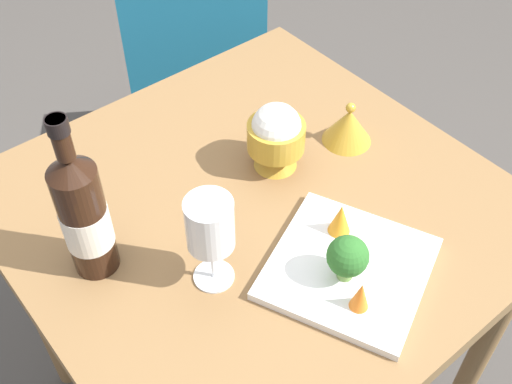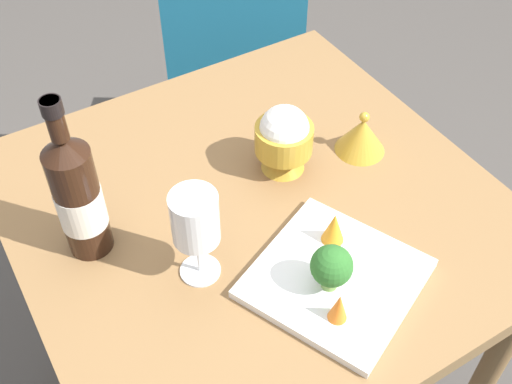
# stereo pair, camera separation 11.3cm
# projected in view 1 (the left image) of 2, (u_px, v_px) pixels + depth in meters

# --- Properties ---
(dining_table) EXTENTS (0.85, 0.85, 0.75)m
(dining_table) POSITION_uv_depth(u_px,v_px,m) (256.00, 236.00, 1.22)
(dining_table) COLOR olive
(dining_table) RESTS_ON ground_plane
(chair_by_wall) EXTENTS (0.55, 0.55, 0.85)m
(chair_by_wall) POSITION_uv_depth(u_px,v_px,m) (196.00, 54.00, 1.88)
(chair_by_wall) COLOR teal
(chair_by_wall) RESTS_ON ground_plane
(wine_bottle) EXTENTS (0.08, 0.08, 0.31)m
(wine_bottle) POSITION_uv_depth(u_px,v_px,m) (84.00, 214.00, 0.97)
(wine_bottle) COLOR black
(wine_bottle) RESTS_ON dining_table
(wine_glass) EXTENTS (0.08, 0.08, 0.18)m
(wine_glass) POSITION_uv_depth(u_px,v_px,m) (210.00, 226.00, 0.95)
(wine_glass) COLOR white
(wine_glass) RESTS_ON dining_table
(rice_bowl) EXTENTS (0.11, 0.11, 0.14)m
(rice_bowl) POSITION_uv_depth(u_px,v_px,m) (276.00, 136.00, 1.17)
(rice_bowl) COLOR gold
(rice_bowl) RESTS_ON dining_table
(rice_bowl_lid) EXTENTS (0.10, 0.10, 0.09)m
(rice_bowl_lid) POSITION_uv_depth(u_px,v_px,m) (348.00, 126.00, 1.25)
(rice_bowl_lid) COLOR gold
(rice_bowl_lid) RESTS_ON dining_table
(serving_plate) EXTENTS (0.33, 0.33, 0.02)m
(serving_plate) POSITION_uv_depth(u_px,v_px,m) (349.00, 268.00, 1.04)
(serving_plate) COLOR white
(serving_plate) RESTS_ON dining_table
(broccoli_floret) EXTENTS (0.07, 0.07, 0.09)m
(broccoli_floret) POSITION_uv_depth(u_px,v_px,m) (348.00, 257.00, 0.99)
(broccoli_floret) COLOR #729E4C
(broccoli_floret) RESTS_ON serving_plate
(carrot_garnish_left) EXTENTS (0.04, 0.04, 0.06)m
(carrot_garnish_left) POSITION_uv_depth(u_px,v_px,m) (340.00, 218.00, 1.07)
(carrot_garnish_left) COLOR orange
(carrot_garnish_left) RESTS_ON serving_plate
(carrot_garnish_right) EXTENTS (0.03, 0.03, 0.06)m
(carrot_garnish_right) POSITION_uv_depth(u_px,v_px,m) (360.00, 295.00, 0.96)
(carrot_garnish_right) COLOR orange
(carrot_garnish_right) RESTS_ON serving_plate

